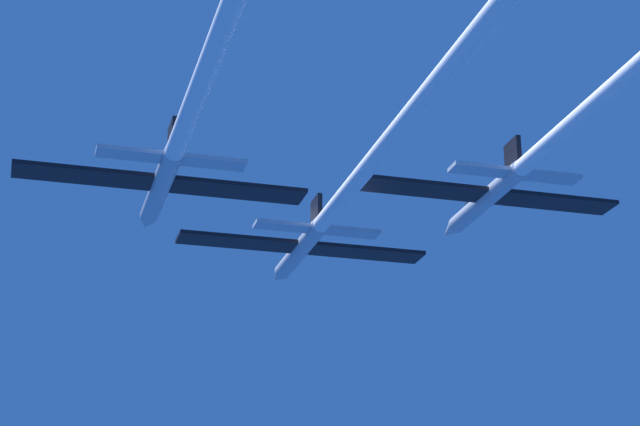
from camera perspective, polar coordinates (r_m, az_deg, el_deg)
jet_lead at (r=70.87m, az=4.88°, el=5.34°), size 20.86×88.24×3.46m
jet_left_wing at (r=61.37m, az=-4.64°, el=9.59°), size 20.86×79.42×3.46m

